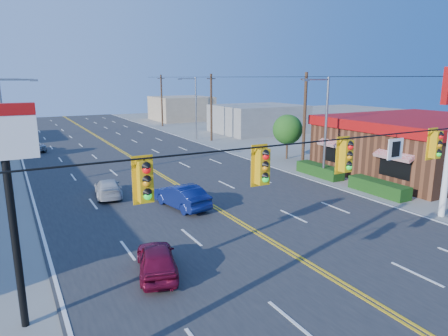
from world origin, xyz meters
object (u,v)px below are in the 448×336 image
signal_span (368,168)px  car_white (108,189)px  pizza_hut_sign (7,172)px  car_blue (181,197)px  kfc (420,144)px  car_silver (32,147)px  car_magenta (157,260)px

signal_span → car_white: 18.51m
pizza_hut_sign → car_blue: bearing=43.4°
kfc → car_blue: bearing=178.2°
kfc → car_silver: 38.78m
signal_span → car_magenta: 8.95m
pizza_hut_sign → signal_span: bearing=-20.2°
kfc → pizza_hut_sign: (-30.90, -8.00, 2.80)m
car_blue → car_white: (-3.44, 4.57, -0.15)m
signal_span → kfc: size_ratio=1.49×
car_blue → car_silver: size_ratio=1.07×
car_blue → car_white: size_ratio=1.10×
signal_span → car_blue: 13.45m
car_blue → pizza_hut_sign: bearing=33.0°
car_magenta → car_blue: size_ratio=0.85×
signal_span → car_magenta: signal_span is taller
signal_span → car_blue: signal_span is taller
car_magenta → car_blue: car_blue is taller
pizza_hut_sign → car_blue: pizza_hut_sign is taller
signal_span → car_silver: size_ratio=5.86×
signal_span → kfc: signal_span is taller
pizza_hut_sign → car_white: size_ratio=1.70×
car_blue → car_silver: 26.44m
kfc → car_magenta: bearing=-165.3°
signal_span → car_silver: signal_span is taller
pizza_hut_sign → car_white: bearing=66.5°
car_blue → car_white: bearing=-63.4°
pizza_hut_sign → car_white: 15.17m
car_silver → signal_span: bearing=87.6°
car_white → kfc: bearing=176.7°
car_blue → signal_span: bearing=87.2°
kfc → car_silver: bearing=137.4°
car_magenta → car_blue: (4.24, 7.49, 0.09)m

